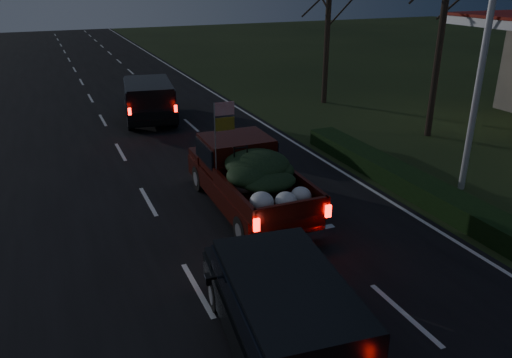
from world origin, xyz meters
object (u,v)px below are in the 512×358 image
object	(u,v)px
light_pole	(491,10)
rear_suv	(285,308)
lead_suv	(149,97)
pickup_truck	(248,174)

from	to	relation	value
light_pole	rear_suv	size ratio (longest dim) A/B	1.88
lead_suv	pickup_truck	bearing A→B (deg)	-79.04
pickup_truck	lead_suv	size ratio (longest dim) A/B	1.03
light_pole	lead_suv	distance (m)	14.95
pickup_truck	lead_suv	distance (m)	10.85
light_pole	lead_suv	size ratio (longest dim) A/B	1.69
light_pole	pickup_truck	size ratio (longest dim) A/B	1.65
light_pole	rear_suv	distance (m)	10.74
light_pole	pickup_truck	bearing A→B (deg)	168.41
lead_suv	rear_suv	xyz separation A→B (m)	(-1.26, -16.77, -0.11)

